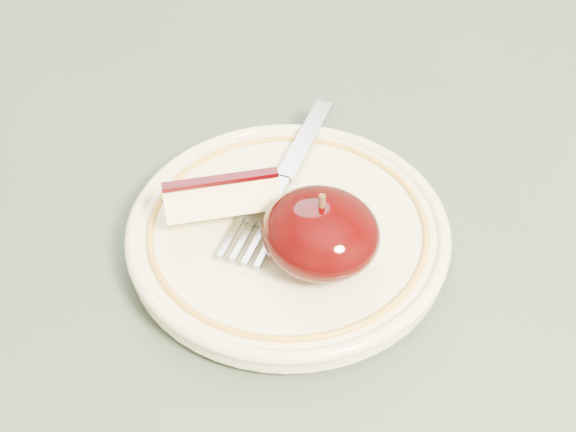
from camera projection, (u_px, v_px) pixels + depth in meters
The scene contains 5 objects.
table at pixel (266, 370), 0.55m from camera, with size 0.90×0.90×0.75m.
plate at pixel (288, 232), 0.50m from camera, with size 0.20×0.20×0.02m.
apple_half at pixel (321, 233), 0.46m from camera, with size 0.07×0.07×0.05m.
apple_wedge at pixel (222, 199), 0.49m from camera, with size 0.07×0.07×0.03m.
fork at pixel (283, 180), 0.52m from camera, with size 0.05×0.16×0.00m.
Camera 1 is at (0.17, -0.26, 1.12)m, focal length 50.00 mm.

